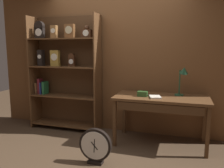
# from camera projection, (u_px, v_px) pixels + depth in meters

# --- Properties ---
(ground_plane) EXTENTS (10.00, 10.00, 0.00)m
(ground_plane) POSITION_uv_depth(u_px,v_px,m) (89.00, 160.00, 3.14)
(ground_plane) COLOR #4C3826
(back_wood_panel) EXTENTS (4.80, 0.05, 2.60)m
(back_wood_panel) POSITION_uv_depth(u_px,v_px,m) (116.00, 60.00, 4.17)
(back_wood_panel) COLOR brown
(back_wood_panel) RESTS_ON ground
(bookshelf) EXTENTS (1.34, 0.36, 2.11)m
(bookshelf) POSITION_uv_depth(u_px,v_px,m) (64.00, 71.00, 4.29)
(bookshelf) COLOR brown
(bookshelf) RESTS_ON ground
(workbench) EXTENTS (1.44, 0.70, 0.77)m
(workbench) POSITION_uv_depth(u_px,v_px,m) (161.00, 102.00, 3.57)
(workbench) COLOR brown
(workbench) RESTS_ON ground
(desk_lamp) EXTENTS (0.21, 0.21, 0.48)m
(desk_lamp) POSITION_uv_depth(u_px,v_px,m) (183.00, 76.00, 3.56)
(desk_lamp) COLOR #1E472D
(desk_lamp) RESTS_ON workbench
(toolbox_small) EXTENTS (0.15, 0.12, 0.08)m
(toolbox_small) POSITION_uv_depth(u_px,v_px,m) (143.00, 94.00, 3.60)
(toolbox_small) COLOR #2D5123
(toolbox_small) RESTS_ON workbench
(open_repair_manual) EXTENTS (0.21, 0.26, 0.02)m
(open_repair_manual) POSITION_uv_depth(u_px,v_px,m) (155.00, 97.00, 3.48)
(open_repair_manual) COLOR silver
(open_repair_manual) RESTS_ON workbench
(round_clock_large) EXTENTS (0.44, 0.11, 0.48)m
(round_clock_large) POSITION_uv_depth(u_px,v_px,m) (95.00, 146.00, 3.02)
(round_clock_large) COLOR black
(round_clock_large) RESTS_ON ground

